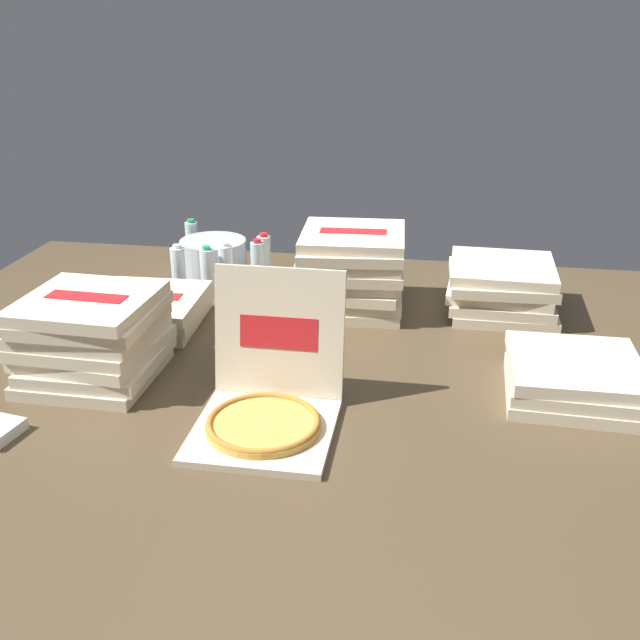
# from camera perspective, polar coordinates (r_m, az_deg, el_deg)

# --- Properties ---
(ground_plane) EXTENTS (3.20, 2.40, 0.02)m
(ground_plane) POSITION_cam_1_polar(r_m,az_deg,el_deg) (2.38, 0.40, -4.32)
(ground_plane) COLOR #4C3D28
(open_pizza_box) EXTENTS (0.39, 0.46, 0.40)m
(open_pizza_box) POSITION_cam_1_polar(r_m,az_deg,el_deg) (2.07, -4.10, -6.23)
(open_pizza_box) COLOR beige
(open_pizza_box) RESTS_ON ground_plane
(pizza_stack_left_far) EXTENTS (0.43, 0.44, 0.31)m
(pizza_stack_left_far) POSITION_cam_1_polar(r_m,az_deg,el_deg) (2.82, 2.40, 3.88)
(pizza_stack_left_far) COLOR beige
(pizza_stack_left_far) RESTS_ON ground_plane
(pizza_stack_left_mid) EXTENTS (0.41, 0.41, 0.12)m
(pizza_stack_left_mid) POSITION_cam_1_polar(r_m,az_deg,el_deg) (2.34, 19.20, -4.32)
(pizza_stack_left_mid) COLOR beige
(pizza_stack_left_mid) RESTS_ON ground_plane
(pizza_stack_center_far) EXTENTS (0.41, 0.41, 0.12)m
(pizza_stack_center_far) POSITION_cam_1_polar(r_m,az_deg,el_deg) (2.77, -13.28, 0.76)
(pizza_stack_center_far) COLOR beige
(pizza_stack_center_far) RESTS_ON ground_plane
(pizza_stack_center_near) EXTENTS (0.42, 0.42, 0.19)m
(pizza_stack_center_near) POSITION_cam_1_polar(r_m,az_deg,el_deg) (2.89, 13.99, 2.44)
(pizza_stack_center_near) COLOR beige
(pizza_stack_center_near) RESTS_ON ground_plane
(pizza_stack_right_mid) EXTENTS (0.42, 0.43, 0.27)m
(pizza_stack_right_mid) POSITION_cam_1_polar(r_m,az_deg,el_deg) (2.40, -17.35, -1.28)
(pizza_stack_right_mid) COLOR beige
(pizza_stack_right_mid) RESTS_ON ground_plane
(ice_bucket) EXTENTS (0.29, 0.29, 0.17)m
(ice_bucket) POSITION_cam_1_polar(r_m,az_deg,el_deg) (3.21, -8.30, 4.73)
(ice_bucket) COLOR #B7BABF
(ice_bucket) RESTS_ON ground_plane
(water_bottle_0) EXTENTS (0.06, 0.06, 0.21)m
(water_bottle_0) POSITION_cam_1_polar(r_m,az_deg,el_deg) (3.02, -7.35, 3.98)
(water_bottle_0) COLOR white
(water_bottle_0) RESTS_ON ground_plane
(water_bottle_1) EXTENTS (0.06, 0.06, 0.21)m
(water_bottle_1) POSITION_cam_1_polar(r_m,az_deg,el_deg) (3.03, -10.99, 3.78)
(water_bottle_1) COLOR silver
(water_bottle_1) RESTS_ON ground_plane
(water_bottle_2) EXTENTS (0.06, 0.06, 0.21)m
(water_bottle_2) POSITION_cam_1_polar(r_m,az_deg,el_deg) (3.05, -4.88, 4.30)
(water_bottle_2) COLOR silver
(water_bottle_2) RESTS_ON ground_plane
(water_bottle_3) EXTENTS (0.06, 0.06, 0.21)m
(water_bottle_3) POSITION_cam_1_polar(r_m,az_deg,el_deg) (3.38, -9.94, 5.93)
(water_bottle_3) COLOR silver
(water_bottle_3) RESTS_ON ground_plane
(water_bottle_4) EXTENTS (0.06, 0.06, 0.21)m
(water_bottle_4) POSITION_cam_1_polar(r_m,az_deg,el_deg) (3.13, -4.39, 4.81)
(water_bottle_4) COLOR white
(water_bottle_4) RESTS_ON ground_plane
(water_bottle_5) EXTENTS (0.06, 0.06, 0.21)m
(water_bottle_5) POSITION_cam_1_polar(r_m,az_deg,el_deg) (2.99, -8.75, 3.67)
(water_bottle_5) COLOR silver
(water_bottle_5) RESTS_ON ground_plane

